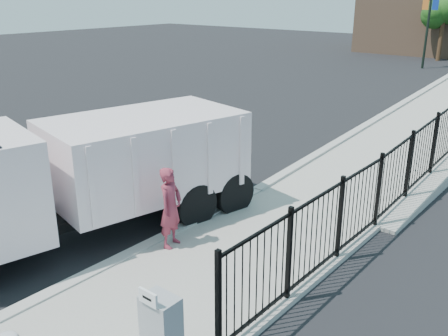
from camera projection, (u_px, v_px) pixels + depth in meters
The scene contains 10 objects.
ground at pixel (156, 245), 11.52m from camera, with size 120.00×120.00×0.00m, color black.
sidewalk at pixel (149, 317), 8.89m from camera, with size 3.55×12.00×0.12m, color #9E998E.
curb at pixel (83, 278), 10.04m from camera, with size 0.30×12.00×0.16m, color #ADAAA3.
truck at pixel (72, 173), 11.34m from camera, with size 4.45×8.86×2.91m.
worker at pixel (171, 208), 10.97m from camera, with size 0.67×0.44×1.85m, color maroon.
utility_cabinet at pixel (162, 333), 7.39m from camera, with size 0.55×0.40×1.25m, color gray.
arrow_sign at pixel (148, 298), 6.99m from camera, with size 0.35×0.04×0.22m, color white.
light_pole_0 at pixel (434, 8), 36.32m from camera, with size 3.77×0.22×8.00m.
tree_0 at pixel (445, 12), 40.82m from camera, with size 2.53×2.53×5.26m.
building at pixel (426, 8), 47.63m from camera, with size 10.00×10.00×8.00m, color #8C664C.
Camera 1 is at (7.71, -6.94, 5.54)m, focal length 40.00 mm.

